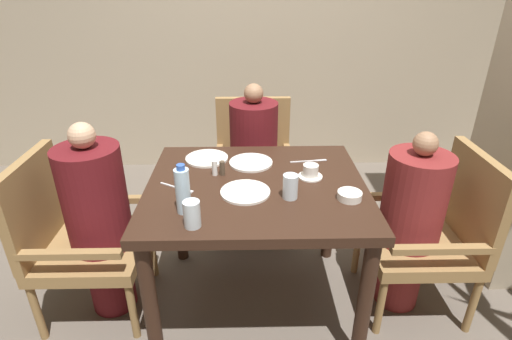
% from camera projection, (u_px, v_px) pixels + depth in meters
% --- Properties ---
extents(ground_plane, '(16.00, 16.00, 0.00)m').
position_uv_depth(ground_plane, '(256.00, 300.00, 2.33)').
color(ground_plane, '#60564C').
extents(wall_back, '(8.00, 0.06, 2.80)m').
position_uv_depth(wall_back, '(251.00, 15.00, 3.42)').
color(wall_back, tan).
rests_on(wall_back, ground_plane).
extents(dining_table, '(1.09, 0.94, 0.78)m').
position_uv_depth(dining_table, '(256.00, 202.00, 2.04)').
color(dining_table, '#331E14').
rests_on(dining_table, ground_plane).
extents(chair_left_side, '(0.55, 0.55, 0.91)m').
position_uv_depth(chair_left_side, '(74.00, 234.00, 2.10)').
color(chair_left_side, olive).
rests_on(chair_left_side, ground_plane).
extents(diner_in_left_chair, '(0.32, 0.32, 1.10)m').
position_uv_depth(diner_in_left_chair, '(99.00, 221.00, 2.07)').
color(diner_in_left_chair, '#5B1419').
rests_on(diner_in_left_chair, ground_plane).
extents(chair_far_side, '(0.55, 0.55, 0.91)m').
position_uv_depth(chair_far_side, '(254.00, 161.00, 2.92)').
color(chair_far_side, olive).
rests_on(chair_far_side, ground_plane).
extents(diner_in_far_chair, '(0.32, 0.32, 1.09)m').
position_uv_depth(diner_in_far_chair, '(254.00, 160.00, 2.75)').
color(diner_in_far_chair, '#5B1419').
rests_on(diner_in_far_chair, ground_plane).
extents(chair_right_side, '(0.55, 0.55, 0.91)m').
position_uv_depth(chair_right_side, '(435.00, 230.00, 2.14)').
color(chair_right_side, olive).
rests_on(chair_right_side, ground_plane).
extents(diner_in_right_chair, '(0.32, 0.32, 1.04)m').
position_uv_depth(diner_in_right_chair, '(410.00, 222.00, 2.11)').
color(diner_in_right_chair, maroon).
rests_on(diner_in_right_chair, ground_plane).
extents(plate_main_left, '(0.24, 0.24, 0.01)m').
position_uv_depth(plate_main_left, '(251.00, 163.00, 2.19)').
color(plate_main_left, white).
rests_on(plate_main_left, dining_table).
extents(plate_main_right, '(0.24, 0.24, 0.01)m').
position_uv_depth(plate_main_right, '(245.00, 192.00, 1.90)').
color(plate_main_right, white).
rests_on(plate_main_right, dining_table).
extents(plate_dessert_center, '(0.24, 0.24, 0.01)m').
position_uv_depth(plate_dessert_center, '(207.00, 158.00, 2.24)').
color(plate_dessert_center, white).
rests_on(plate_dessert_center, dining_table).
extents(teacup_with_saucer, '(0.12, 0.12, 0.07)m').
position_uv_depth(teacup_with_saucer, '(311.00, 172.00, 2.04)').
color(teacup_with_saucer, white).
rests_on(teacup_with_saucer, dining_table).
extents(bowl_small, '(0.11, 0.11, 0.04)m').
position_uv_depth(bowl_small, '(350.00, 195.00, 1.84)').
color(bowl_small, white).
rests_on(bowl_small, dining_table).
extents(water_bottle, '(0.07, 0.07, 0.23)m').
position_uv_depth(water_bottle, '(183.00, 190.00, 1.71)').
color(water_bottle, silver).
rests_on(water_bottle, dining_table).
extents(glass_tall_near, '(0.07, 0.07, 0.12)m').
position_uv_depth(glass_tall_near, '(192.00, 214.00, 1.63)').
color(glass_tall_near, silver).
rests_on(glass_tall_near, dining_table).
extents(glass_tall_mid, '(0.07, 0.07, 0.12)m').
position_uv_depth(glass_tall_mid, '(290.00, 187.00, 1.84)').
color(glass_tall_mid, silver).
rests_on(glass_tall_mid, dining_table).
extents(salt_shaker, '(0.03, 0.03, 0.08)m').
position_uv_depth(salt_shaker, '(215.00, 168.00, 2.05)').
color(salt_shaker, white).
rests_on(salt_shaker, dining_table).
extents(pepper_shaker, '(0.03, 0.03, 0.08)m').
position_uv_depth(pepper_shaker, '(222.00, 168.00, 2.06)').
color(pepper_shaker, '#4C3D2D').
rests_on(pepper_shaker, dining_table).
extents(fork_beside_plate, '(0.18, 0.11, 0.00)m').
position_uv_depth(fork_beside_plate, '(180.00, 189.00, 1.94)').
color(fork_beside_plate, silver).
rests_on(fork_beside_plate, dining_table).
extents(knife_beside_plate, '(0.21, 0.04, 0.00)m').
position_uv_depth(knife_beside_plate, '(310.00, 161.00, 2.22)').
color(knife_beside_plate, silver).
rests_on(knife_beside_plate, dining_table).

